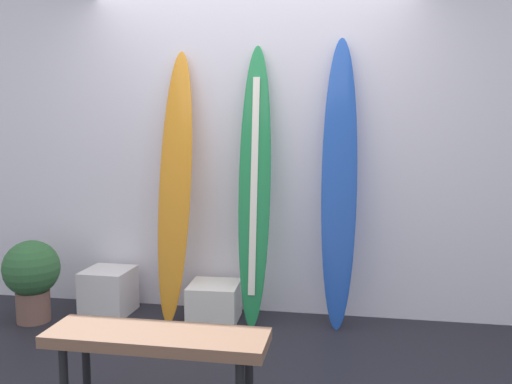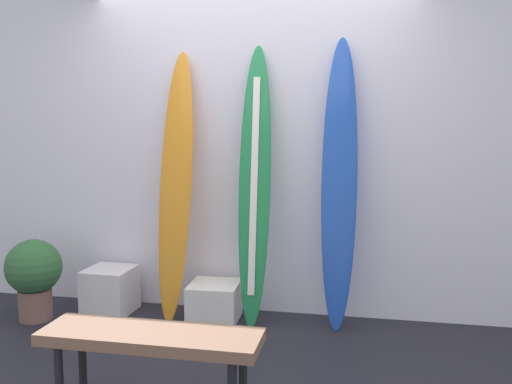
{
  "view_description": "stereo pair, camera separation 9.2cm",
  "coord_description": "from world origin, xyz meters",
  "px_view_note": "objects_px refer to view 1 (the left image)",
  "views": [
    {
      "loc": [
        0.78,
        -2.97,
        1.5
      ],
      "look_at": [
        0.09,
        0.95,
        1.0
      ],
      "focal_mm": 37.8,
      "sensor_mm": 36.0,
      "label": 1
    },
    {
      "loc": [
        0.87,
        -2.95,
        1.5
      ],
      "look_at": [
        0.09,
        0.95,
        1.0
      ],
      "focal_mm": 37.8,
      "sensor_mm": 36.0,
      "label": 2
    }
  ],
  "objects_px": {
    "surfboard_sunset": "(175,188)",
    "surfboard_cobalt": "(339,186)",
    "display_block_left": "(214,302)",
    "display_block_center": "(109,291)",
    "surfboard_emerald": "(255,188)",
    "potted_plant": "(32,274)",
    "bench": "(157,343)"
  },
  "relations": [
    {
      "from": "surfboard_sunset",
      "to": "surfboard_emerald",
      "type": "bearing_deg",
      "value": 0.78
    },
    {
      "from": "surfboard_cobalt",
      "to": "bench",
      "type": "bearing_deg",
      "value": -119.86
    },
    {
      "from": "display_block_left",
      "to": "display_block_center",
      "type": "height_order",
      "value": "display_block_center"
    },
    {
      "from": "surfboard_sunset",
      "to": "surfboard_cobalt",
      "type": "height_order",
      "value": "surfboard_cobalt"
    },
    {
      "from": "surfboard_emerald",
      "to": "surfboard_sunset",
      "type": "bearing_deg",
      "value": -179.22
    },
    {
      "from": "potted_plant",
      "to": "display_block_left",
      "type": "bearing_deg",
      "value": 11.07
    },
    {
      "from": "surfboard_sunset",
      "to": "surfboard_emerald",
      "type": "xyz_separation_m",
      "value": [
        0.62,
        0.01,
        0.01
      ]
    },
    {
      "from": "surfboard_sunset",
      "to": "display_block_center",
      "type": "height_order",
      "value": "surfboard_sunset"
    },
    {
      "from": "surfboard_sunset",
      "to": "display_block_left",
      "type": "bearing_deg",
      "value": -5.67
    },
    {
      "from": "surfboard_cobalt",
      "to": "display_block_left",
      "type": "bearing_deg",
      "value": -175.74
    },
    {
      "from": "surfboard_sunset",
      "to": "surfboard_cobalt",
      "type": "xyz_separation_m",
      "value": [
        1.24,
        0.04,
        0.04
      ]
    },
    {
      "from": "display_block_left",
      "to": "bench",
      "type": "relative_size",
      "value": 0.35
    },
    {
      "from": "surfboard_sunset",
      "to": "potted_plant",
      "type": "height_order",
      "value": "surfboard_sunset"
    },
    {
      "from": "surfboard_emerald",
      "to": "display_block_center",
      "type": "xyz_separation_m",
      "value": [
        -1.18,
        -0.03,
        -0.85
      ]
    },
    {
      "from": "display_block_left",
      "to": "display_block_center",
      "type": "bearing_deg",
      "value": 179.52
    },
    {
      "from": "display_block_left",
      "to": "surfboard_cobalt",
      "type": "bearing_deg",
      "value": 4.26
    },
    {
      "from": "surfboard_sunset",
      "to": "surfboard_cobalt",
      "type": "relative_size",
      "value": 0.97
    },
    {
      "from": "surfboard_cobalt",
      "to": "surfboard_emerald",
      "type": "bearing_deg",
      "value": -177.2
    },
    {
      "from": "potted_plant",
      "to": "bench",
      "type": "height_order",
      "value": "potted_plant"
    },
    {
      "from": "surfboard_emerald",
      "to": "surfboard_cobalt",
      "type": "bearing_deg",
      "value": 2.8
    },
    {
      "from": "display_block_center",
      "to": "surfboard_emerald",
      "type": "bearing_deg",
      "value": 1.54
    },
    {
      "from": "surfboard_sunset",
      "to": "surfboard_cobalt",
      "type": "bearing_deg",
      "value": 1.79
    },
    {
      "from": "surfboard_emerald",
      "to": "display_block_left",
      "type": "height_order",
      "value": "surfboard_emerald"
    },
    {
      "from": "surfboard_sunset",
      "to": "surfboard_cobalt",
      "type": "distance_m",
      "value": 1.24
    },
    {
      "from": "surfboard_cobalt",
      "to": "display_block_center",
      "type": "relative_size",
      "value": 5.75
    },
    {
      "from": "surfboard_emerald",
      "to": "display_block_center",
      "type": "distance_m",
      "value": 1.46
    },
    {
      "from": "display_block_center",
      "to": "bench",
      "type": "relative_size",
      "value": 0.33
    },
    {
      "from": "surfboard_cobalt",
      "to": "bench",
      "type": "relative_size",
      "value": 1.9
    },
    {
      "from": "display_block_left",
      "to": "bench",
      "type": "height_order",
      "value": "bench"
    },
    {
      "from": "surfboard_emerald",
      "to": "display_block_left",
      "type": "xyz_separation_m",
      "value": [
        -0.31,
        -0.04,
        -0.89
      ]
    },
    {
      "from": "surfboard_sunset",
      "to": "display_block_left",
      "type": "xyz_separation_m",
      "value": [
        0.31,
        -0.03,
        -0.88
      ]
    },
    {
      "from": "display_block_center",
      "to": "potted_plant",
      "type": "height_order",
      "value": "potted_plant"
    }
  ]
}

